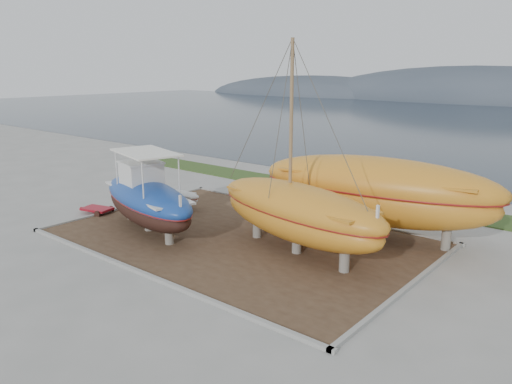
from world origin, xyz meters
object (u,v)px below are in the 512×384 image
Objects in this scene: white_dinghy at (171,199)px; blue_caique at (147,191)px; red_trailer at (97,211)px; orange_bare_hull at (375,199)px; orange_sailboat at (299,150)px.

blue_caique is at bearing -76.89° from white_dinghy.
red_trailer is (-2.63, -3.46, -0.45)m from white_dinghy.
blue_caique is at bearing -153.74° from orange_bare_hull.
orange_sailboat is 0.82× the size of orange_bare_hull.
white_dinghy is at bearing 38.27° from red_trailer.
blue_caique is 0.72× the size of orange_bare_hull.
orange_sailboat reaches higher than white_dinghy.
orange_sailboat is at bearing 31.71° from blue_caique.
red_trailer is (-14.72, -6.52, -1.89)m from orange_bare_hull.
white_dinghy reaches higher than red_trailer.
orange_sailboat is at bearing -4.95° from red_trailer.
white_dinghy is (-2.38, 3.59, -1.55)m from blue_caique.
orange_bare_hull reaches higher than white_dinghy.
red_trailer is at bearing -147.68° from white_dinghy.
blue_caique is 2.31× the size of white_dinghy.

